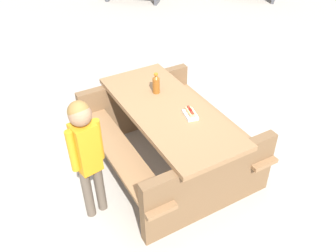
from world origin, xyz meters
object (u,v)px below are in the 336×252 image
object	(u,v)px
soda_bottle	(156,84)
hotdog_tray	(190,113)
child_in_coat	(86,148)
picnic_table	(168,132)

from	to	relation	value
soda_bottle	hotdog_tray	size ratio (longest dim) A/B	1.26
hotdog_tray	child_in_coat	size ratio (longest dim) A/B	0.14
picnic_table	child_in_coat	size ratio (longest dim) A/B	1.65
soda_bottle	picnic_table	bearing A→B (deg)	5.54
picnic_table	soda_bottle	bearing A→B (deg)	-174.46
child_in_coat	soda_bottle	bearing A→B (deg)	132.36
picnic_table	child_in_coat	world-z (taller)	child_in_coat
soda_bottle	child_in_coat	distance (m)	1.12
child_in_coat	picnic_table	bearing A→B (deg)	116.83
picnic_table	soda_bottle	distance (m)	0.52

